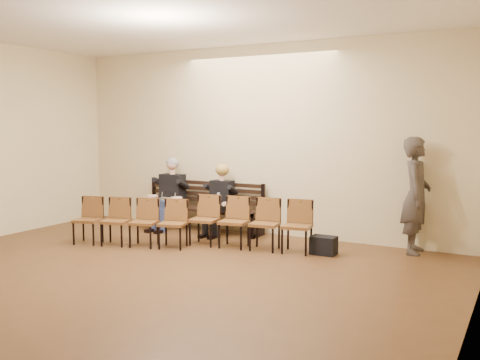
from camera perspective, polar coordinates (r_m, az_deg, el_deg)
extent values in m
plane|color=brown|center=(6.30, -19.57, -13.35)|extent=(10.00, 10.00, 0.00)
cube|color=beige|center=(9.99, 2.02, 4.28)|extent=(8.00, 0.02, 3.50)
cube|color=beige|center=(3.96, 21.58, 1.23)|extent=(0.02, 10.00, 3.50)
cube|color=black|center=(10.39, -4.32, -4.14)|extent=(2.60, 0.90, 0.45)
cube|color=silver|center=(10.45, -8.03, -2.22)|extent=(0.37, 0.31, 0.24)
cylinder|color=silver|center=(9.70, -2.29, -2.79)|extent=(0.09, 0.09, 0.24)
cube|color=black|center=(8.59, 8.92, -6.90)|extent=(0.39, 0.27, 0.29)
imported|color=#3C3631|center=(8.86, 18.29, -0.68)|extent=(0.59, 0.83, 2.13)
cube|color=brown|center=(8.82, 0.98, -4.63)|extent=(2.11, 0.74, 0.85)
cube|color=brown|center=(9.22, -11.70, -4.41)|extent=(2.01, 0.96, 0.81)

